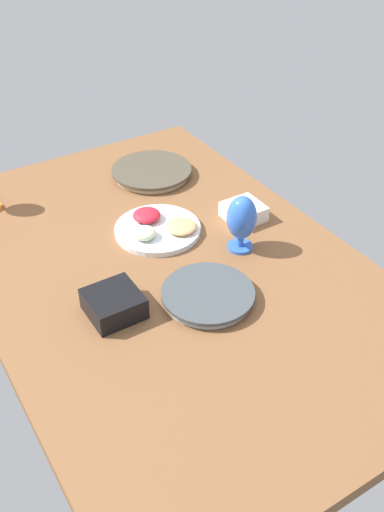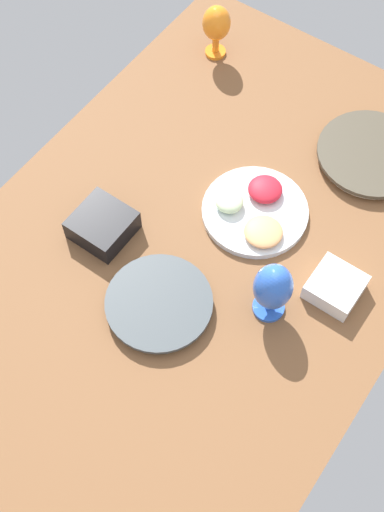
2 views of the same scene
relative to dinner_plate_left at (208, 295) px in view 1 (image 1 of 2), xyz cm
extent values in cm
cube|color=brown|center=(18.48, 1.94, -3.53)|extent=(160.00, 104.00, 4.00)
cylinder|color=silver|center=(0.00, 0.00, -0.61)|extent=(23.17, 23.17, 1.83)
cylinder|color=#3E4549|center=(0.00, 0.00, 0.86)|extent=(25.19, 25.19, 1.10)
cylinder|color=beige|center=(67.27, -19.76, -0.60)|extent=(26.43, 26.43, 1.84)
cylinder|color=#494233|center=(67.27, -19.76, 0.87)|extent=(28.73, 28.73, 1.11)
cylinder|color=silver|center=(34.98, -4.11, -0.63)|extent=(26.92, 26.92, 1.80)
ellipsoid|color=red|center=(40.61, -3.37, 1.86)|extent=(8.74, 8.74, 3.18)
ellipsoid|color=beige|center=(32.22, 1.99, 1.93)|extent=(7.07, 7.07, 3.32)
ellipsoid|color=#F2A566|center=(29.87, -9.67, 1.50)|extent=(9.57, 9.57, 2.45)
cylinder|color=blue|center=(14.49, -21.03, -1.03)|extent=(7.56, 7.56, 1.00)
cylinder|color=blue|center=(14.49, -21.03, 0.99)|extent=(2.00, 2.00, 3.04)
ellipsoid|color=blue|center=(14.49, -21.03, 9.42)|extent=(8.93, 8.93, 13.81)
cube|color=black|center=(8.60, 23.61, 1.61)|extent=(13.55, 13.55, 6.26)
cube|color=tan|center=(8.60, 23.61, 3.61)|extent=(11.11, 11.11, 2.00)
cube|color=white|center=(27.08, -31.40, 0.97)|extent=(11.70, 11.70, 5.00)
cube|color=#F9E072|center=(27.08, -31.40, 2.57)|extent=(9.59, 9.59, 1.60)
camera|label=1|loc=(-96.85, 65.42, 102.16)|focal=40.58mm
camera|label=2|loc=(-50.68, -45.22, 141.89)|focal=47.34mm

